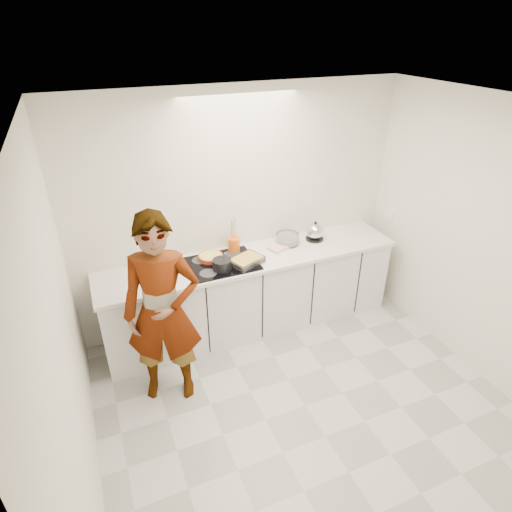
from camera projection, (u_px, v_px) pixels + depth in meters
name	position (u px, v px, depth m)	size (l,w,h in m)	color
floor	(305.00, 406.00, 3.92)	(3.60, 3.20, 0.00)	silver
ceiling	(329.00, 113.00, 2.66)	(3.60, 3.20, 0.00)	white
wall_back	(240.00, 212.00, 4.58)	(3.60, 0.00, 2.60)	silver
wall_front	(485.00, 461.00, 2.00)	(3.60, 0.00, 2.60)	silver
wall_left	(64.00, 349.00, 2.68)	(0.00, 3.20, 2.60)	silver
wall_right	(485.00, 245.00, 3.92)	(0.02, 3.20, 2.60)	silver
base_cabinets	(252.00, 294.00, 4.74)	(3.20, 0.58, 0.87)	white
countertop	(252.00, 259.00, 4.52)	(3.24, 0.64, 0.04)	white
hob	(221.00, 264.00, 4.37)	(0.72, 0.54, 0.01)	black
tart_dish	(211.00, 257.00, 4.44)	(0.30, 0.30, 0.04)	#BF3A1D
saucepan	(222.00, 264.00, 4.24)	(0.24, 0.24, 0.18)	black
baking_dish	(246.00, 260.00, 4.35)	(0.39, 0.35, 0.06)	silver
mixing_bowl	(287.00, 239.00, 4.75)	(0.33, 0.33, 0.12)	silver
tea_towel	(279.00, 248.00, 4.65)	(0.21, 0.15, 0.03)	white
kettle	(315.00, 232.00, 4.82)	(0.24, 0.24, 0.23)	black
utensil_crock	(234.00, 245.00, 4.58)	(0.13, 0.13, 0.16)	orange
cook	(163.00, 312.00, 3.66)	(0.67, 0.44, 1.83)	white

